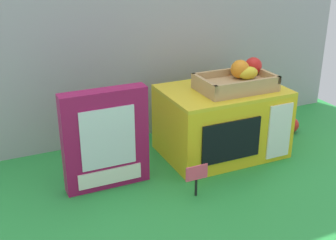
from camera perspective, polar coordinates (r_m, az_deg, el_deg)
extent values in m
plane|color=green|center=(1.50, 3.11, -5.86)|extent=(1.70, 1.70, 0.00)
cube|color=#A0A3A8|center=(1.64, -1.81, 10.62)|extent=(1.61, 0.03, 0.75)
cube|color=yellow|center=(1.56, 6.83, -0.33)|extent=(0.41, 0.28, 0.23)
cube|color=yellow|center=(1.51, 7.04, 3.81)|extent=(0.41, 0.28, 0.01)
cube|color=black|center=(1.42, 8.13, -2.70)|extent=(0.21, 0.01, 0.14)
cube|color=white|center=(1.52, 14.07, -1.40)|extent=(0.09, 0.01, 0.19)
cube|color=tan|center=(1.50, 8.60, 4.37)|extent=(0.25, 0.16, 0.03)
cube|color=tan|center=(1.44, 10.23, 4.49)|extent=(0.25, 0.01, 0.02)
cube|color=tan|center=(1.55, 7.19, 6.04)|extent=(0.25, 0.01, 0.02)
cube|color=tan|center=(1.44, 4.64, 4.75)|extent=(0.01, 0.16, 0.02)
cube|color=tan|center=(1.56, 12.35, 5.77)|extent=(0.01, 0.16, 0.02)
sphere|color=red|center=(1.59, 10.87, 6.83)|extent=(0.06, 0.06, 0.06)
ellipsoid|color=yellow|center=(1.53, 10.20, 5.94)|extent=(0.07, 0.05, 0.04)
sphere|color=orange|center=(1.53, 9.21, 6.44)|extent=(0.06, 0.06, 0.06)
cube|color=#99144C|center=(1.33, -7.98, -2.48)|extent=(0.26, 0.05, 0.31)
cube|color=silver|center=(1.30, -7.67, -2.33)|extent=(0.16, 0.00, 0.18)
cube|color=white|center=(1.36, -7.39, -7.17)|extent=(0.20, 0.00, 0.05)
cylinder|color=black|center=(1.33, 3.60, -8.59)|extent=(0.01, 0.01, 0.06)
cube|color=#F44C6B|center=(1.30, 3.70, -6.74)|extent=(0.07, 0.00, 0.05)
sphere|color=red|center=(1.80, 15.44, -0.60)|extent=(0.06, 0.06, 0.06)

